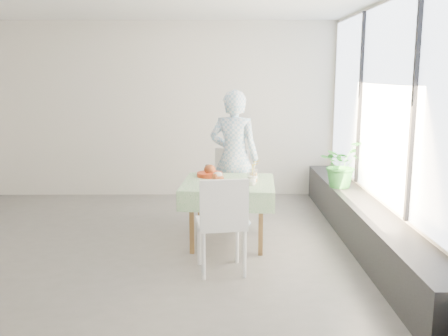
{
  "coord_description": "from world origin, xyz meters",
  "views": [
    {
      "loc": [
        1.12,
        -5.58,
        1.97
      ],
      "look_at": [
        1.18,
        0.12,
        0.89
      ],
      "focal_mm": 40.0,
      "sensor_mm": 36.0,
      "label": 1
    }
  ],
  "objects_px": {
    "main_dish": "(219,181)",
    "juice_cup_orange": "(253,176)",
    "diner": "(234,158)",
    "potted_plant": "(341,164)",
    "chair_far": "(225,202)",
    "chair_near": "(221,243)",
    "cafe_table": "(228,205)"
  },
  "relations": [
    {
      "from": "chair_far",
      "to": "main_dish",
      "type": "xyz_separation_m",
      "value": [
        -0.08,
        -0.91,
        0.49
      ]
    },
    {
      "from": "chair_far",
      "to": "diner",
      "type": "xyz_separation_m",
      "value": [
        0.11,
        0.05,
        0.58
      ]
    },
    {
      "from": "cafe_table",
      "to": "chair_near",
      "type": "xyz_separation_m",
      "value": [
        -0.09,
        -0.87,
        -0.15
      ]
    },
    {
      "from": "cafe_table",
      "to": "main_dish",
      "type": "bearing_deg",
      "value": -119.39
    },
    {
      "from": "chair_near",
      "to": "diner",
      "type": "relative_size",
      "value": 0.56
    },
    {
      "from": "diner",
      "to": "potted_plant",
      "type": "bearing_deg",
      "value": -165.57
    },
    {
      "from": "chair_far",
      "to": "chair_near",
      "type": "xyz_separation_m",
      "value": [
        -0.06,
        -1.6,
        -0.0
      ]
    },
    {
      "from": "chair_far",
      "to": "main_dish",
      "type": "relative_size",
      "value": 3.29
    },
    {
      "from": "chair_near",
      "to": "juice_cup_orange",
      "type": "distance_m",
      "value": 1.07
    },
    {
      "from": "diner",
      "to": "chair_near",
      "type": "bearing_deg",
      "value": 98.6
    },
    {
      "from": "potted_plant",
      "to": "chair_near",
      "type": "bearing_deg",
      "value": -133.76
    },
    {
      "from": "main_dish",
      "to": "potted_plant",
      "type": "bearing_deg",
      "value": 31.08
    },
    {
      "from": "juice_cup_orange",
      "to": "potted_plant",
      "type": "distance_m",
      "value": 1.43
    },
    {
      "from": "juice_cup_orange",
      "to": "main_dish",
      "type": "bearing_deg",
      "value": -154.99
    },
    {
      "from": "chair_far",
      "to": "potted_plant",
      "type": "height_order",
      "value": "potted_plant"
    },
    {
      "from": "chair_near",
      "to": "juice_cup_orange",
      "type": "xyz_separation_m",
      "value": [
        0.38,
        0.87,
        0.5
      ]
    },
    {
      "from": "main_dish",
      "to": "juice_cup_orange",
      "type": "bearing_deg",
      "value": 25.01
    },
    {
      "from": "chair_near",
      "to": "diner",
      "type": "xyz_separation_m",
      "value": [
        0.18,
        1.65,
        0.58
      ]
    },
    {
      "from": "main_dish",
      "to": "juice_cup_orange",
      "type": "height_order",
      "value": "juice_cup_orange"
    },
    {
      "from": "cafe_table",
      "to": "juice_cup_orange",
      "type": "relative_size",
      "value": 3.93
    },
    {
      "from": "main_dish",
      "to": "juice_cup_orange",
      "type": "distance_m",
      "value": 0.44
    },
    {
      "from": "diner",
      "to": "potted_plant",
      "type": "distance_m",
      "value": 1.4
    },
    {
      "from": "potted_plant",
      "to": "diner",
      "type": "bearing_deg",
      "value": 179.76
    },
    {
      "from": "cafe_table",
      "to": "chair_far",
      "type": "distance_m",
      "value": 0.74
    },
    {
      "from": "chair_near",
      "to": "main_dish",
      "type": "relative_size",
      "value": 3.29
    },
    {
      "from": "chair_near",
      "to": "main_dish",
      "type": "bearing_deg",
      "value": 91.64
    },
    {
      "from": "diner",
      "to": "juice_cup_orange",
      "type": "bearing_deg",
      "value": 118.94
    },
    {
      "from": "chair_far",
      "to": "chair_near",
      "type": "bearing_deg",
      "value": -92.19
    },
    {
      "from": "diner",
      "to": "cafe_table",
      "type": "bearing_deg",
      "value": 98.11
    },
    {
      "from": "cafe_table",
      "to": "juice_cup_orange",
      "type": "bearing_deg",
      "value": -0.72
    },
    {
      "from": "juice_cup_orange",
      "to": "potted_plant",
      "type": "relative_size",
      "value": 0.46
    },
    {
      "from": "chair_far",
      "to": "juice_cup_orange",
      "type": "height_order",
      "value": "juice_cup_orange"
    }
  ]
}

